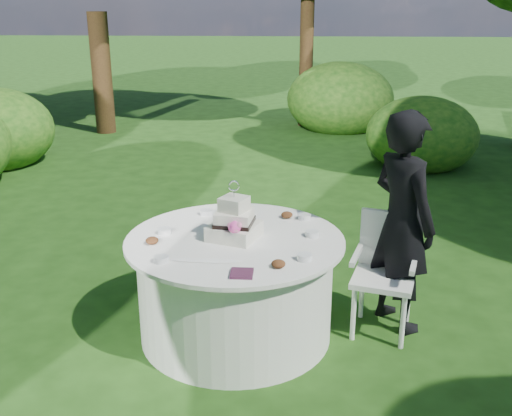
# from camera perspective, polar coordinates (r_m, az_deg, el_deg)

# --- Properties ---
(ground) EXTENTS (80.00, 80.00, 0.00)m
(ground) POSITION_cam_1_polar(r_m,az_deg,el_deg) (4.59, -1.91, -11.83)
(ground) COLOR #1A3A10
(ground) RESTS_ON ground
(napkins) EXTENTS (0.14, 0.14, 0.02)m
(napkins) POSITION_cam_1_polar(r_m,az_deg,el_deg) (3.70, -1.36, -6.25)
(napkins) COLOR #481F38
(napkins) RESTS_ON table
(feather_plume) EXTENTS (0.48, 0.07, 0.01)m
(feather_plume) POSITION_cam_1_polar(r_m,az_deg,el_deg) (3.89, -4.72, -5.00)
(feather_plume) COLOR white
(feather_plume) RESTS_ON table
(guest) EXTENTS (0.65, 0.72, 1.66)m
(guest) POSITION_cam_1_polar(r_m,az_deg,el_deg) (4.52, 13.76, -1.29)
(guest) COLOR black
(guest) RESTS_ON ground
(table) EXTENTS (1.56, 1.56, 0.77)m
(table) POSITION_cam_1_polar(r_m,az_deg,el_deg) (4.41, -1.96, -7.49)
(table) COLOR silver
(table) RESTS_ON ground
(cake) EXTENTS (0.41, 0.41, 0.43)m
(cake) POSITION_cam_1_polar(r_m,az_deg,el_deg) (4.21, -2.08, -1.43)
(cake) COLOR silver
(cake) RESTS_ON table
(chair) EXTENTS (0.54, 0.54, 0.90)m
(chair) POSITION_cam_1_polar(r_m,az_deg,el_deg) (4.54, 12.26, -5.28)
(chair) COLOR white
(chair) RESTS_ON ground
(votives) EXTENTS (1.16, 1.01, 0.04)m
(votives) POSITION_cam_1_polar(r_m,az_deg,el_deg) (4.27, -1.28, -2.46)
(votives) COLOR white
(votives) RESTS_ON table
(petal_cups) EXTENTS (1.01, 1.01, 0.05)m
(petal_cups) POSITION_cam_1_polar(r_m,az_deg,el_deg) (4.19, -1.55, -2.87)
(petal_cups) COLOR #562D16
(petal_cups) RESTS_ON table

